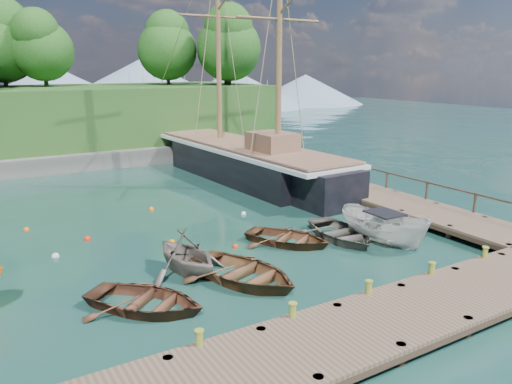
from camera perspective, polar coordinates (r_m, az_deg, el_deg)
ground at (r=19.79m, az=-2.03°, el=-8.86°), size 160.00×160.00×0.00m
dock_near at (r=16.10m, az=16.21°, el=-13.45°), size 20.00×3.20×1.10m
dock_east at (r=31.49m, az=10.16°, el=0.56°), size 3.20×24.00×1.10m
bollard_0 at (r=14.17m, az=-6.39°, el=-19.07°), size 0.26×0.26×0.45m
bollard_1 at (r=15.44m, az=4.17°, el=-15.97°), size 0.26×0.26×0.45m
bollard_2 at (r=17.15m, az=12.62°, el=-13.04°), size 0.26×0.26×0.45m
bollard_3 at (r=19.18m, az=19.26°, el=-10.48°), size 0.26×0.26×0.45m
bollard_4 at (r=21.44m, az=24.48°, el=-8.34°), size 0.26×0.26×0.45m
rowboat_0 at (r=17.19m, az=-12.46°, el=-12.97°), size 4.91×5.06×0.86m
rowboat_1 at (r=19.67m, az=-7.93°, el=-9.14°), size 3.57×3.97×1.85m
rowboat_2 at (r=18.78m, az=-1.41°, el=-10.18°), size 4.64×5.47×0.96m
rowboat_3 at (r=23.42m, az=9.64°, el=-5.33°), size 3.50×4.55×0.87m
rowboat_4 at (r=22.51m, az=3.66°, el=-5.96°), size 4.46×4.82×0.81m
cabin_boat_white at (r=23.29m, az=14.29°, el=-5.68°), size 2.49×4.73×1.74m
schooner at (r=34.90m, az=-1.05°, el=3.16°), size 5.62×26.30×19.05m
mooring_buoy_0 at (r=22.62m, az=-21.94°, el=-6.91°), size 0.33×0.33×0.33m
mooring_buoy_1 at (r=24.28m, az=-18.70°, el=-5.18°), size 0.32×0.32×0.32m
mooring_buoy_2 at (r=22.88m, az=-9.60°, el=-5.79°), size 0.34×0.34×0.34m
mooring_buoy_3 at (r=26.84m, az=-1.44°, el=-2.57°), size 0.27×0.27×0.27m
mooring_buoy_4 at (r=26.72m, az=-24.74°, el=-4.00°), size 0.28×0.28×0.28m
mooring_buoy_5 at (r=28.27m, az=-11.88°, el=-2.01°), size 0.30×0.30×0.30m
mooring_buoy_7 at (r=22.10m, az=-2.39°, el=-6.34°), size 0.28×0.28×0.28m
distant_ridge at (r=87.00m, az=-22.79°, el=10.92°), size 117.00×40.00×10.00m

